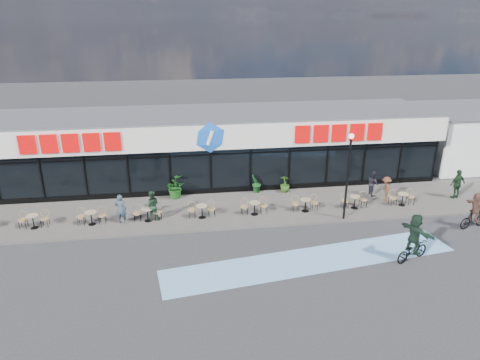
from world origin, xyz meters
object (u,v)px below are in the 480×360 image
object	(u,v)px
pedestrian_b	(373,183)
pedestrian_c	(457,184)
cyclist_b	(475,212)
potted_plant_left	(174,188)
cyclist_a	(414,240)
pedestrian_a	(386,189)
patron_right	(152,205)
potted_plant_mid	(256,184)
potted_plant_right	(285,184)
patron_left	(121,209)
lamp_post	(348,169)

from	to	relation	value
pedestrian_b	pedestrian_c	xyz separation A→B (m)	(4.87, -1.20, 0.15)
cyclist_b	potted_plant_left	bearing A→B (deg)	158.81
cyclist_a	cyclist_b	distance (m)	5.52
potted_plant_left	pedestrian_a	bearing A→B (deg)	-10.09
pedestrian_a	pedestrian_c	bearing A→B (deg)	107.87
patron_right	pedestrian_a	size ratio (longest dim) A/B	1.11
potted_plant_left	pedestrian_c	world-z (taller)	pedestrian_c
potted_plant_mid	pedestrian_b	distance (m)	7.27
potted_plant_right	patron_right	size ratio (longest dim) A/B	0.63
pedestrian_a	pedestrian_c	world-z (taller)	pedestrian_c
potted_plant_right	pedestrian_a	size ratio (longest dim) A/B	0.71
potted_plant_mid	patron_left	xyz separation A→B (m)	(-7.91, -3.17, 0.21)
patron_left	pedestrian_b	distance (m)	15.16
potted_plant_right	lamp_post	bearing A→B (deg)	-61.44
pedestrian_a	pedestrian_c	size ratio (longest dim) A/B	0.83
pedestrian_c	cyclist_a	xyz separation A→B (m)	(-6.26, -6.19, 0.00)
patron_right	pedestrian_a	distance (m)	13.82
patron_right	cyclist_b	bearing A→B (deg)	166.02
potted_plant_left	cyclist_b	size ratio (longest dim) A/B	0.67
potted_plant_left	pedestrian_b	world-z (taller)	pedestrian_b
potted_plant_left	pedestrian_a	distance (m)	12.83
patron_right	pedestrian_c	bearing A→B (deg)	178.05
potted_plant_left	potted_plant_right	distance (m)	6.96
lamp_post	potted_plant_left	xyz separation A→B (m)	(-9.27, 4.25, -2.22)
patron_right	pedestrian_c	size ratio (longest dim) A/B	0.93
potted_plant_right	cyclist_a	size ratio (longest dim) A/B	0.46
pedestrian_b	patron_left	bearing A→B (deg)	95.28
lamp_post	pedestrian_c	size ratio (longest dim) A/B	2.62
pedestrian_b	cyclist_b	size ratio (longest dim) A/B	0.77
potted_plant_mid	potted_plant_right	world-z (taller)	potted_plant_mid
potted_plant_mid	patron_right	distance (m)	6.96
patron_right	potted_plant_mid	bearing A→B (deg)	-157.85
patron_left	pedestrian_b	world-z (taller)	patron_left
patron_left	pedestrian_c	world-z (taller)	pedestrian_c
patron_left	cyclist_a	size ratio (longest dim) A/B	0.71
lamp_post	potted_plant_mid	distance (m)	6.43
pedestrian_c	cyclist_b	distance (m)	3.87
potted_plant_left	potted_plant_right	xyz separation A→B (m)	(6.96, -0.01, -0.14)
cyclist_b	cyclist_a	bearing A→B (deg)	-152.28
pedestrian_b	cyclist_b	distance (m)	5.95
potted_plant_mid	pedestrian_a	size ratio (longest dim) A/B	0.81
potted_plant_right	cyclist_a	distance (m)	9.50
pedestrian_a	cyclist_b	distance (m)	4.95
pedestrian_a	potted_plant_left	bearing A→B (deg)	-79.26
potted_plant_mid	lamp_post	bearing A→B (deg)	-46.18
lamp_post	pedestrian_b	size ratio (longest dim) A/B	3.11
patron_left	pedestrian_a	distance (m)	15.46
patron_left	cyclist_b	xyz separation A→B (m)	(18.54, -3.02, -0.03)
cyclist_b	pedestrian_b	bearing A→B (deg)	125.98
potted_plant_left	cyclist_b	bearing A→B (deg)	-21.19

